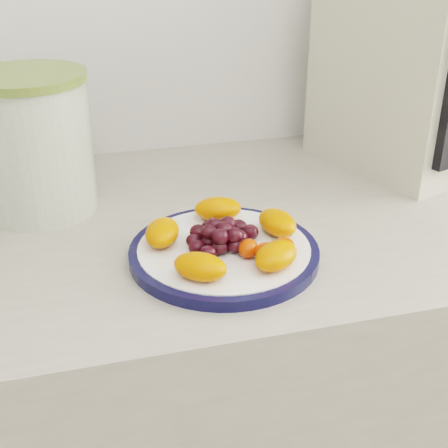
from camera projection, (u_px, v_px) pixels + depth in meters
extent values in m
cube|color=#A69E8F|center=(257.00, 427.00, 1.15)|extent=(3.50, 0.60, 0.90)
cube|color=brown|center=(257.00, 439.00, 1.17)|extent=(3.48, 0.58, 0.84)
cylinder|color=black|center=(224.00, 253.00, 0.81)|extent=(0.25, 0.25, 0.01)
cylinder|color=white|center=(224.00, 252.00, 0.81)|extent=(0.22, 0.22, 0.02)
cylinder|color=#2F590C|center=(35.00, 148.00, 0.90)|extent=(0.17, 0.17, 0.19)
cylinder|color=olive|center=(25.00, 77.00, 0.85)|extent=(0.18, 0.18, 0.01)
cube|color=beige|center=(408.00, 65.00, 1.04)|extent=(0.28, 0.33, 0.35)
ellipsoid|color=#E15400|center=(277.00, 223.00, 0.83)|extent=(0.06, 0.07, 0.03)
ellipsoid|color=#E15400|center=(218.00, 209.00, 0.87)|extent=(0.07, 0.05, 0.03)
ellipsoid|color=#E15400|center=(162.00, 233.00, 0.81)|extent=(0.06, 0.08, 0.03)
ellipsoid|color=#E15400|center=(200.00, 267.00, 0.73)|extent=(0.08, 0.07, 0.03)
ellipsoid|color=#E15400|center=(276.00, 256.00, 0.75)|extent=(0.08, 0.07, 0.03)
ellipsoid|color=black|center=(224.00, 240.00, 0.80)|extent=(0.02, 0.02, 0.02)
ellipsoid|color=black|center=(239.00, 238.00, 0.81)|extent=(0.02, 0.02, 0.02)
ellipsoid|color=black|center=(228.00, 233.00, 0.82)|extent=(0.02, 0.02, 0.02)
ellipsoid|color=black|center=(213.00, 234.00, 0.81)|extent=(0.02, 0.02, 0.02)
ellipsoid|color=black|center=(209.00, 242.00, 0.80)|extent=(0.02, 0.02, 0.02)
ellipsoid|color=black|center=(220.00, 247.00, 0.78)|extent=(0.02, 0.02, 0.02)
ellipsoid|color=black|center=(235.00, 245.00, 0.79)|extent=(0.02, 0.02, 0.02)
ellipsoid|color=black|center=(250.00, 232.00, 0.82)|extent=(0.02, 0.02, 0.02)
ellipsoid|color=black|center=(239.00, 227.00, 0.83)|extent=(0.02, 0.02, 0.02)
ellipsoid|color=black|center=(224.00, 225.00, 0.84)|extent=(0.02, 0.02, 0.02)
ellipsoid|color=black|center=(209.00, 227.00, 0.83)|extent=(0.02, 0.02, 0.02)
ellipsoid|color=black|center=(198.00, 232.00, 0.82)|extent=(0.02, 0.02, 0.02)
ellipsoid|color=black|center=(193.00, 241.00, 0.80)|extent=(0.02, 0.02, 0.02)
ellipsoid|color=black|center=(197.00, 248.00, 0.78)|extent=(0.02, 0.02, 0.02)
ellipsoid|color=black|center=(208.00, 253.00, 0.77)|extent=(0.02, 0.02, 0.02)
ellipsoid|color=black|center=(224.00, 230.00, 0.80)|extent=(0.02, 0.02, 0.02)
ellipsoid|color=black|center=(228.00, 223.00, 0.81)|extent=(0.02, 0.02, 0.02)
ellipsoid|color=black|center=(214.00, 225.00, 0.81)|extent=(0.02, 0.02, 0.02)
ellipsoid|color=black|center=(209.00, 232.00, 0.79)|extent=(0.02, 0.02, 0.02)
ellipsoid|color=black|center=(220.00, 237.00, 0.78)|extent=(0.02, 0.02, 0.02)
ellipsoid|color=black|center=(235.00, 235.00, 0.78)|extent=(0.02, 0.02, 0.02)
ellipsoid|color=red|center=(266.00, 252.00, 0.77)|extent=(0.03, 0.03, 0.02)
ellipsoid|color=red|center=(283.00, 247.00, 0.78)|extent=(0.03, 0.03, 0.02)
ellipsoid|color=red|center=(280.00, 259.00, 0.76)|extent=(0.04, 0.04, 0.02)
ellipsoid|color=red|center=(248.00, 248.00, 0.78)|extent=(0.04, 0.04, 0.02)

